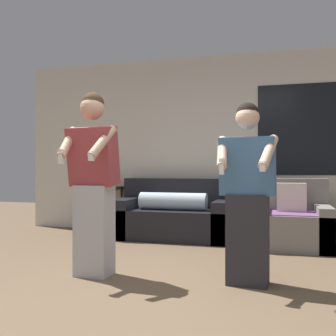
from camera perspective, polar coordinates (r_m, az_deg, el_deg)
name	(u,v)px	position (r m, az deg, el deg)	size (l,w,h in m)	color
ground_plane	(150,304)	(3.06, -2.58, -19.16)	(14.00, 14.00, 0.00)	brown
wall_back	(217,145)	(6.00, 7.11, 3.39)	(6.23, 0.07, 2.70)	beige
couch	(176,217)	(5.68, 1.12, -7.06)	(1.73, 0.87, 0.84)	black
armchair	(291,223)	(5.27, 17.48, -7.61)	(0.93, 0.85, 0.86)	slate
side_table	(104,194)	(6.27, -9.34, -3.80)	(0.56, 0.38, 0.86)	#332319
person_left	(93,183)	(3.72, -10.80, -2.10)	(0.49, 0.50, 1.70)	#B2B2B7
person_right	(248,194)	(3.45, 11.47, -3.76)	(0.52, 0.49, 1.57)	#28282D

